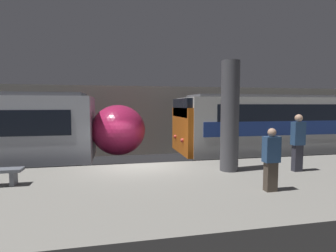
% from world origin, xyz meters
% --- Properties ---
extents(ground_plane, '(120.00, 120.00, 0.00)m').
position_xyz_m(ground_plane, '(0.00, 0.00, 0.00)').
color(ground_plane, black).
extents(platform, '(40.00, 5.48, 0.95)m').
position_xyz_m(platform, '(0.00, -2.74, 0.48)').
color(platform, gray).
rests_on(platform, ground).
extents(station_rear_barrier, '(50.00, 0.15, 4.24)m').
position_xyz_m(station_rear_barrier, '(0.00, 6.70, 2.12)').
color(station_rear_barrier, '#B2AD9E').
rests_on(station_rear_barrier, ground).
extents(support_pillar_near, '(0.58, 0.58, 3.52)m').
position_xyz_m(support_pillar_near, '(2.74, -1.62, 2.71)').
color(support_pillar_near, '#47474C').
rests_on(support_pillar_near, platform).
extents(person_waiting, '(0.38, 0.24, 1.56)m').
position_xyz_m(person_waiting, '(2.86, -3.73, 1.77)').
color(person_waiting, '#473D33').
rests_on(person_waiting, platform).
extents(person_walking, '(0.38, 0.24, 1.83)m').
position_xyz_m(person_walking, '(4.84, -2.15, 1.93)').
color(person_walking, '#2D2D38').
rests_on(person_walking, platform).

